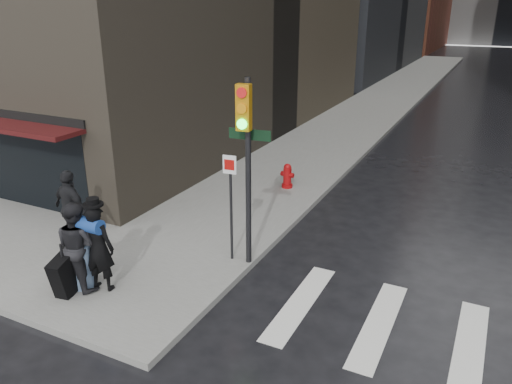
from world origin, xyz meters
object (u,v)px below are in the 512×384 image
man_greycoat (71,209)px  traffic_light (245,149)px  man_jeans (78,245)px  man_overcoat (91,252)px  fire_hydrant (287,177)px

man_greycoat → traffic_light: 4.60m
man_jeans → man_greycoat: bearing=-30.0°
man_overcoat → man_greycoat: size_ratio=1.07×
man_jeans → fire_hydrant: man_jeans is taller
man_overcoat → man_greycoat: 2.29m
man_greycoat → fire_hydrant: size_ratio=2.42×
man_jeans → man_overcoat: bearing=-168.1°
man_jeans → traffic_light: traffic_light is taller
man_overcoat → traffic_light: 3.74m
fire_hydrant → man_overcoat: bearing=-99.0°
traffic_light → fire_hydrant: (-1.10, 4.99, -2.33)m
fire_hydrant → man_greycoat: bearing=-116.7°
man_jeans → man_greycoat: (-1.53, 1.32, 0.01)m
man_jeans → man_greycoat: man_greycoat is taller
man_jeans → man_greycoat: size_ratio=0.98×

